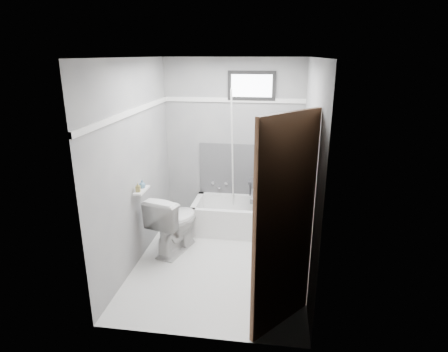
% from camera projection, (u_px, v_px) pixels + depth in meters
% --- Properties ---
extents(floor, '(2.60, 2.60, 0.00)m').
position_uv_depth(floor, '(220.00, 262.00, 4.60)').
color(floor, white).
rests_on(floor, ground).
extents(ceiling, '(2.60, 2.60, 0.00)m').
position_uv_depth(ceiling, '(219.00, 57.00, 3.85)').
color(ceiling, silver).
rests_on(ceiling, floor).
extents(wall_back, '(2.00, 0.02, 2.40)m').
position_uv_depth(wall_back, '(233.00, 143.00, 5.45)').
color(wall_back, slate).
rests_on(wall_back, floor).
extents(wall_front, '(2.00, 0.02, 2.40)m').
position_uv_depth(wall_front, '(195.00, 215.00, 3.00)').
color(wall_front, slate).
rests_on(wall_front, floor).
extents(wall_left, '(0.02, 2.60, 2.40)m').
position_uv_depth(wall_left, '(135.00, 165.00, 4.36)').
color(wall_left, slate).
rests_on(wall_left, floor).
extents(wall_right, '(0.02, 2.60, 2.40)m').
position_uv_depth(wall_right, '(310.00, 172.00, 4.09)').
color(wall_right, slate).
rests_on(wall_right, floor).
extents(bathtub, '(1.50, 0.70, 0.42)m').
position_uv_depth(bathtub, '(246.00, 217.00, 5.38)').
color(bathtub, white).
rests_on(bathtub, floor).
extents(office_chair, '(0.54, 0.54, 0.92)m').
position_uv_depth(office_chair, '(267.00, 192.00, 5.27)').
color(office_chair, slate).
rests_on(office_chair, bathtub).
extents(toilet, '(0.64, 0.88, 0.77)m').
position_uv_depth(toilet, '(175.00, 223.00, 4.77)').
color(toilet, silver).
rests_on(toilet, floor).
extents(door, '(0.78, 0.78, 2.00)m').
position_uv_depth(door, '(317.00, 245.00, 2.95)').
color(door, brown).
rests_on(door, floor).
extents(window, '(0.66, 0.04, 0.40)m').
position_uv_depth(window, '(252.00, 86.00, 5.15)').
color(window, black).
rests_on(window, wall_back).
extents(backerboard, '(1.50, 0.02, 0.78)m').
position_uv_depth(backerboard, '(250.00, 170.00, 5.53)').
color(backerboard, '#4C4C4F').
rests_on(backerboard, wall_back).
extents(trim_back, '(2.00, 0.02, 0.06)m').
position_uv_depth(trim_back, '(234.00, 100.00, 5.24)').
color(trim_back, white).
rests_on(trim_back, wall_back).
extents(trim_left, '(0.02, 2.60, 0.06)m').
position_uv_depth(trim_left, '(132.00, 112.00, 4.17)').
color(trim_left, white).
rests_on(trim_left, wall_left).
extents(pole, '(0.02, 0.39, 1.92)m').
position_uv_depth(pole, '(232.00, 157.00, 5.27)').
color(pole, silver).
rests_on(pole, bathtub).
extents(shelf, '(0.10, 0.32, 0.02)m').
position_uv_depth(shelf, '(142.00, 190.00, 4.42)').
color(shelf, silver).
rests_on(shelf, wall_left).
extents(soap_bottle_a, '(0.06, 0.06, 0.11)m').
position_uv_depth(soap_bottle_a, '(138.00, 187.00, 4.32)').
color(soap_bottle_a, olive).
rests_on(soap_bottle_a, shelf).
extents(soap_bottle_b, '(0.09, 0.09, 0.10)m').
position_uv_depth(soap_bottle_b, '(142.00, 184.00, 4.46)').
color(soap_bottle_b, teal).
rests_on(soap_bottle_b, shelf).
extents(faucet, '(0.26, 0.10, 0.16)m').
position_uv_depth(faucet, '(220.00, 185.00, 5.65)').
color(faucet, silver).
rests_on(faucet, wall_back).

